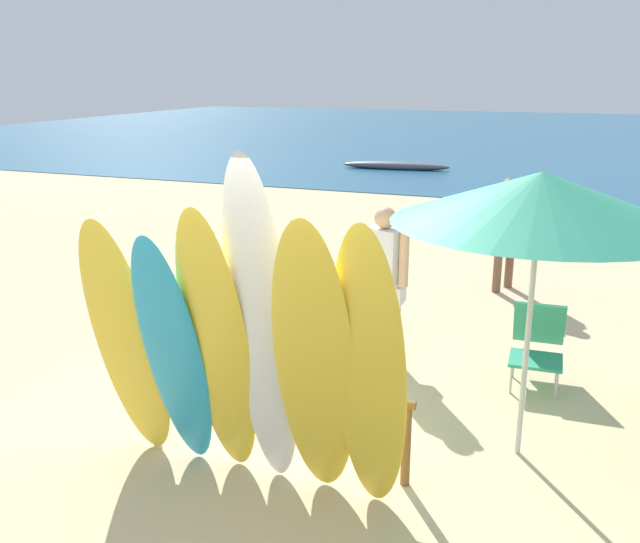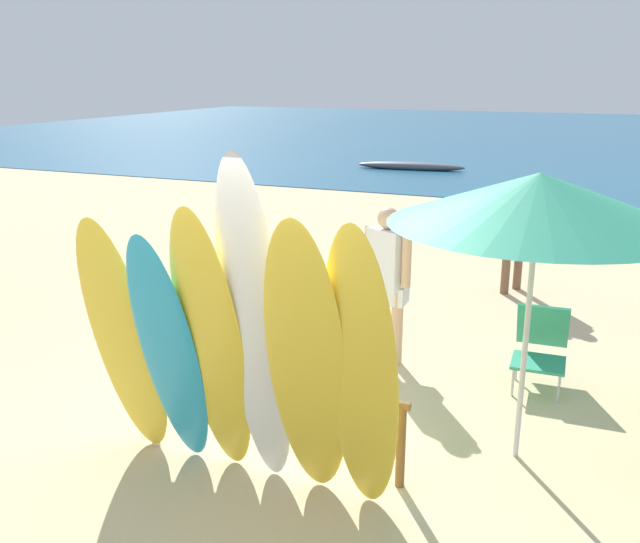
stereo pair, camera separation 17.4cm
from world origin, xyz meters
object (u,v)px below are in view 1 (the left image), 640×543
(surfboard_teal_1, at_px, (174,357))
(surfboard_yellow_5, at_px, (369,375))
(surfboard_white_3, at_px, (262,332))
(distant_boat, at_px, (396,166))
(surfboard_yellow_2, at_px, (218,349))
(beachgoer_midbeach, at_px, (507,226))
(beach_chair_striped, at_px, (538,341))
(surfboard_rack, at_px, (271,398))
(surfboard_yellow_0, at_px, (127,344))
(surfboard_yellow_4, at_px, (315,367))
(beachgoer_strolling, at_px, (384,273))
(beach_umbrella, at_px, (540,198))

(surfboard_teal_1, distance_m, surfboard_yellow_5, 1.48)
(surfboard_white_3, height_order, distant_boat, surfboard_white_3)
(surfboard_yellow_2, bearing_deg, surfboard_teal_1, -177.87)
(surfboard_teal_1, height_order, beachgoer_midbeach, surfboard_teal_1)
(surfboard_yellow_2, xyz_separation_m, beach_chair_striped, (2.06, 2.73, -0.67))
(surfboard_yellow_5, bearing_deg, beachgoer_midbeach, 89.54)
(surfboard_rack, relative_size, surfboard_yellow_0, 1.10)
(surfboard_white_3, relative_size, surfboard_yellow_4, 1.15)
(surfboard_yellow_0, xyz_separation_m, distant_boat, (-2.48, 17.48, -0.90))
(surfboard_yellow_0, relative_size, beachgoer_strolling, 1.26)
(beach_umbrella, bearing_deg, surfboard_teal_1, -151.87)
(surfboard_rack, bearing_deg, surfboard_white_3, -70.85)
(surfboard_yellow_4, distance_m, beachgoer_midbeach, 5.80)
(surfboard_teal_1, bearing_deg, surfboard_white_3, -1.06)
(surfboard_teal_1, bearing_deg, surfboard_yellow_4, -4.24)
(surfboard_yellow_4, relative_size, beach_chair_striped, 2.80)
(surfboard_rack, relative_size, beachgoer_midbeach, 1.45)
(beachgoer_midbeach, bearing_deg, surfboard_yellow_0, -176.47)
(surfboard_white_3, xyz_separation_m, surfboard_yellow_4, (0.41, -0.04, -0.18))
(surfboard_yellow_2, relative_size, surfboard_white_3, 0.87)
(beachgoer_strolling, relative_size, beach_chair_striped, 2.08)
(surfboard_teal_1, bearing_deg, beach_chair_striped, 44.96)
(surfboard_yellow_4, bearing_deg, beachgoer_midbeach, 78.30)
(surfboard_yellow_4, bearing_deg, surfboard_yellow_5, -0.48)
(surfboard_yellow_0, height_order, surfboard_yellow_2, surfboard_yellow_2)
(surfboard_yellow_0, height_order, beachgoer_midbeach, surfboard_yellow_0)
(surfboard_teal_1, xyz_separation_m, surfboard_yellow_4, (1.11, -0.01, 0.10))
(surfboard_yellow_5, relative_size, beach_umbrella, 0.95)
(surfboard_yellow_4, bearing_deg, surfboard_teal_1, 174.36)
(surfboard_yellow_0, xyz_separation_m, beach_umbrella, (2.82, 1.24, 1.08))
(surfboard_white_3, relative_size, beachgoer_strolling, 1.55)
(surfboard_yellow_0, height_order, beach_chair_striped, surfboard_yellow_0)
(surfboard_teal_1, height_order, beachgoer_strolling, surfboard_teal_1)
(beach_umbrella, bearing_deg, surfboard_white_3, -143.64)
(surfboard_white_3, bearing_deg, surfboard_teal_1, -178.12)
(surfboard_white_3, distance_m, beachgoer_midbeach, 5.83)
(beach_chair_striped, height_order, distant_boat, beach_chair_striped)
(distant_boat, bearing_deg, beachgoer_strolling, -75.83)
(surfboard_rack, relative_size, beach_umbrella, 1.01)
(beachgoer_strolling, xyz_separation_m, beachgoer_midbeach, (0.94, 2.99, -0.04))
(beach_chair_striped, bearing_deg, beach_umbrella, -92.87)
(surfboard_white_3, height_order, surfboard_yellow_4, surfboard_white_3)
(surfboard_white_3, distance_m, surfboard_yellow_5, 0.80)
(surfboard_yellow_5, xyz_separation_m, beach_chair_striped, (0.93, 2.74, -0.66))
(beachgoer_strolling, bearing_deg, surfboard_yellow_0, 91.89)
(surfboard_yellow_2, relative_size, distant_boat, 0.65)
(surfboard_yellow_5, height_order, beachgoer_strolling, surfboard_yellow_5)
(beachgoer_strolling, xyz_separation_m, beach_chair_striped, (1.60, -0.01, -0.54))
(surfboard_rack, xyz_separation_m, beachgoer_strolling, (0.28, 2.26, 0.44))
(beachgoer_strolling, height_order, distant_boat, beachgoer_strolling)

